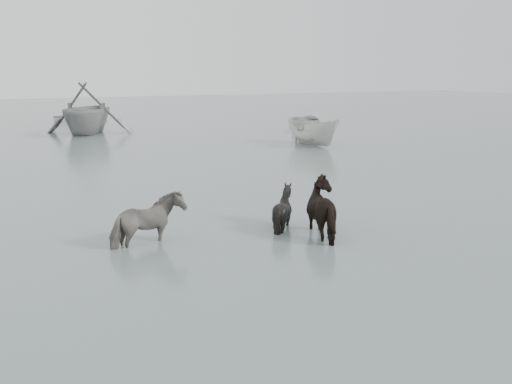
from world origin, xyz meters
TOP-DOWN VIEW (x-y plane):
  - ground at (0.00, 0.00)m, footprint 140.00×140.00m
  - pony_pinto at (-2.04, 1.13)m, footprint 1.81×1.23m
  - pony_dark at (1.97, 0.15)m, footprint 1.63×1.80m
  - pony_black at (1.28, 1.14)m, footprint 1.36×1.25m
  - rowboat_trail at (0.23, 24.02)m, footprint 7.22×7.61m
  - boat_small at (9.70, 14.00)m, footprint 1.64×4.09m
  - skiff_port at (12.68, 19.68)m, footprint 3.86×4.54m
  - skiff_mid at (0.97, 32.60)m, footprint 4.57×4.10m

SIDE VIEW (x-z plane):
  - ground at x=0.00m, z-range 0.00..0.00m
  - skiff_port at x=12.68m, z-range 0.00..0.75m
  - skiff_mid at x=0.97m, z-range 0.00..0.75m
  - pony_black at x=1.28m, z-range 0.00..1.32m
  - pony_pinto at x=-2.04m, z-range 0.00..1.40m
  - boat_small at x=9.70m, z-range 0.00..1.56m
  - pony_dark at x=1.97m, z-range 0.00..1.57m
  - rowboat_trail at x=0.23m, z-range 0.00..3.14m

